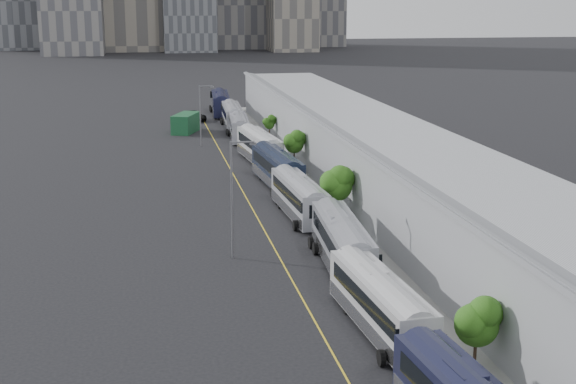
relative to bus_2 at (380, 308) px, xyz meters
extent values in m
cube|color=gray|center=(6.98, 19.93, -1.49)|extent=(10.00, 170.00, 0.12)
cube|color=gold|center=(-3.52, 19.93, -1.54)|extent=(0.12, 160.00, 0.02)
cube|color=gray|center=(10.98, 19.93, 1.85)|extent=(12.00, 160.00, 6.80)
cube|color=gray|center=(10.98, 19.93, 4.30)|extent=(12.45, 160.40, 2.57)
cube|color=gray|center=(5.08, 19.93, 5.45)|extent=(0.30, 160.00, 0.40)
cube|color=black|center=(0.11, -12.69, 2.00)|extent=(1.45, 2.24, 0.29)
cube|color=#B7B7B9|center=(0.00, 0.02, 0.31)|extent=(3.26, 12.66, 3.04)
cube|color=black|center=(0.00, -0.17, 0.86)|extent=(3.23, 11.17, 1.03)
cube|color=silver|center=(0.00, 0.02, -0.66)|extent=(3.29, 12.42, 0.97)
cube|color=#B7B7B9|center=(0.00, 1.47, 1.97)|extent=(1.38, 2.19, 0.29)
cube|color=gray|center=(0.72, 12.30, 0.41)|extent=(3.51, 13.36, 3.20)
cube|color=black|center=(0.72, 12.09, 0.99)|extent=(3.47, 11.78, 1.09)
cube|color=silver|center=(0.72, 12.30, -0.61)|extent=(3.53, 13.09, 1.02)
cube|color=gray|center=(0.72, 13.82, 2.16)|extent=(1.47, 2.32, 0.30)
cube|color=#9C9DA5|center=(0.39, 27.20, 0.35)|extent=(3.16, 12.88, 3.09)
cube|color=black|center=(0.39, 27.00, 0.90)|extent=(3.14, 11.35, 1.05)
cube|color=silver|center=(0.39, 27.20, -0.64)|extent=(3.18, 12.63, 0.99)
cube|color=#9C9DA5|center=(0.39, 28.67, 2.04)|extent=(1.38, 2.22, 0.29)
cube|color=#151D31|center=(0.50, 40.01, 0.42)|extent=(3.69, 13.47, 3.22)
cube|color=black|center=(0.50, 39.81, 1.00)|extent=(3.62, 11.88, 1.10)
cube|color=silver|center=(0.50, 40.01, -0.61)|extent=(3.71, 13.21, 1.03)
cube|color=#151D31|center=(0.50, 41.55, 2.19)|extent=(1.50, 2.35, 0.31)
cube|color=silver|center=(0.50, 53.04, 0.45)|extent=(3.92, 13.70, 3.27)
cube|color=black|center=(0.50, 52.83, 1.04)|extent=(3.83, 12.09, 1.11)
cube|color=silver|center=(0.50, 53.04, -0.59)|extent=(3.93, 13.43, 1.05)
cube|color=silver|center=(0.50, 54.60, 2.25)|extent=(1.55, 2.40, 0.31)
cube|color=gray|center=(0.10, 70.54, 0.28)|extent=(3.39, 12.47, 2.98)
cube|color=black|center=(0.10, 70.35, 0.82)|extent=(3.33, 11.00, 1.01)
cube|color=silver|center=(0.10, 70.54, -0.68)|extent=(3.41, 12.22, 0.96)
cube|color=gray|center=(0.10, 71.96, 1.91)|extent=(1.39, 2.17, 0.28)
cube|color=#9EA0A8|center=(0.40, 81.46, 0.39)|extent=(3.24, 13.20, 3.17)
cube|color=black|center=(0.40, 81.26, 0.96)|extent=(3.22, 11.63, 1.08)
cube|color=silver|center=(0.40, 81.46, -0.62)|extent=(3.27, 12.94, 1.01)
cube|color=#9EA0A8|center=(0.40, 82.97, 2.13)|extent=(1.41, 2.27, 0.30)
cube|color=#161833|center=(0.04, 96.55, 0.50)|extent=(3.72, 14.00, 3.35)
cube|color=black|center=(0.04, 96.34, 1.11)|extent=(3.66, 12.35, 1.14)
cube|color=silver|center=(0.04, 96.55, -0.57)|extent=(3.74, 13.73, 1.07)
cube|color=#161833|center=(0.04, 98.15, 2.34)|extent=(1.54, 2.43, 0.32)
cylinder|color=black|center=(3.57, -6.05, -0.06)|extent=(0.18, 0.18, 2.98)
sphere|color=#205313|center=(3.57, -6.05, 1.55)|extent=(2.42, 2.42, 2.42)
cylinder|color=black|center=(3.29, 24.63, 0.35)|extent=(0.18, 0.18, 3.80)
sphere|color=#205313|center=(3.29, 24.63, 2.38)|extent=(2.97, 2.97, 2.97)
cylinder|color=black|center=(3.63, 46.54, 0.35)|extent=(0.18, 0.18, 3.80)
sphere|color=#205313|center=(3.63, 46.54, 2.28)|extent=(2.28, 2.28, 2.28)
cylinder|color=black|center=(4.03, 67.23, -0.09)|extent=(0.18, 0.18, 2.91)
sphere|color=#205313|center=(4.03, 67.23, 1.34)|extent=(1.49, 1.49, 1.49)
cylinder|color=#59595E|center=(-7.16, 15.98, 3.12)|extent=(0.18, 0.18, 9.34)
cylinder|color=#59595E|center=(-6.26, 15.98, 7.70)|extent=(1.80, 0.14, 0.14)
cube|color=#59595E|center=(-5.46, 15.98, 7.55)|extent=(0.50, 0.22, 0.18)
cylinder|color=#59595E|center=(-5.79, 65.97, 2.65)|extent=(0.18, 0.18, 8.40)
cylinder|color=#59595E|center=(-4.89, 65.97, 6.75)|extent=(1.80, 0.14, 0.14)
cube|color=#59595E|center=(-4.09, 65.97, 6.60)|extent=(0.50, 0.22, 0.18)
cube|color=#154627|center=(-7.09, 78.40, -0.12)|extent=(4.94, 7.22, 2.86)
imported|color=black|center=(-5.14, 90.29, -0.72)|extent=(4.67, 6.56, 1.66)
camera|label=1|loc=(-13.79, -43.91, 18.29)|focal=50.00mm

